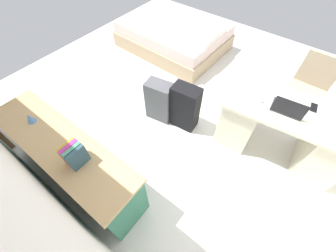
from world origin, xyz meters
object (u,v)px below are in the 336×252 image
at_px(bed, 174,36).
at_px(computer_mouse, 262,99).
at_px(desk, 281,130).
at_px(suitcase_spare_grey, 160,101).
at_px(suitcase_black, 185,107).
at_px(figurine_small, 30,118).
at_px(credenza, 72,161).
at_px(office_chair, 304,94).
at_px(laptop, 288,108).
at_px(cell_phone_near_laptop, 314,108).

distance_m(bed, computer_mouse, 2.46).
relative_size(desk, computer_mouse, 15.08).
bearing_deg(desk, suitcase_spare_grey, 16.33).
height_order(bed, suitcase_black, suitcase_black).
xyz_separation_m(suitcase_spare_grey, figurine_small, (0.57, 1.33, 0.48)).
bearing_deg(suitcase_black, credenza, 64.30).
bearing_deg(figurine_small, credenza, -179.79).
height_order(office_chair, bed, office_chair).
bearing_deg(laptop, credenza, 46.97).
distance_m(laptop, computer_mouse, 0.27).
distance_m(credenza, figurine_small, 0.60).
bearing_deg(credenza, computer_mouse, -127.67).
bearing_deg(credenza, desk, -132.96).
bearing_deg(cell_phone_near_laptop, suitcase_black, 12.90).
distance_m(desk, figurine_small, 2.75).
bearing_deg(office_chair, cell_phone_near_laptop, 100.62).
distance_m(office_chair, figurine_small, 3.31).
xyz_separation_m(bed, cell_phone_near_laptop, (-2.56, 0.99, 0.51)).
xyz_separation_m(office_chair, cell_phone_near_laptop, (-0.12, 0.62, 0.34)).
bearing_deg(bed, office_chair, 171.42).
bearing_deg(computer_mouse, bed, -37.02).
distance_m(suitcase_spare_grey, cell_phone_near_laptop, 1.80).
relative_size(suitcase_black, laptop, 2.00).
xyz_separation_m(desk, computer_mouse, (0.34, 0.08, 0.37)).
bearing_deg(office_chair, computer_mouse, 66.59).
bearing_deg(bed, cell_phone_near_laptop, 158.89).
relative_size(laptop, computer_mouse, 3.34).
bearing_deg(bed, laptop, 152.45).
bearing_deg(suitcase_spare_grey, desk, -173.60).
height_order(laptop, computer_mouse, laptop).
xyz_separation_m(credenza, cell_phone_near_laptop, (-1.79, -1.91, 0.39)).
bearing_deg(computer_mouse, figurine_small, 37.54).
bearing_deg(suitcase_black, suitcase_spare_grey, 8.14).
height_order(credenza, computer_mouse, computer_mouse).
bearing_deg(office_chair, suitcase_spare_grey, 38.34).
height_order(laptop, figurine_small, laptop).
relative_size(desk, suitcase_black, 2.26).
relative_size(desk, suitcase_spare_grey, 2.47).
bearing_deg(suitcase_spare_grey, office_chair, -151.59).
xyz_separation_m(credenza, laptop, (-1.57, -1.68, 0.43)).
distance_m(credenza, suitcase_black, 1.51).
xyz_separation_m(laptop, computer_mouse, (0.26, -0.01, -0.03)).
bearing_deg(office_chair, desk, 88.13).
xyz_separation_m(office_chair, credenza, (1.67, 2.53, -0.05)).
xyz_separation_m(desk, suitcase_black, (1.14, 0.35, -0.06)).
bearing_deg(desk, bed, -25.14).
relative_size(cell_phone_near_laptop, figurine_small, 1.24).
distance_m(suitcase_spare_grey, figurine_small, 1.53).
xyz_separation_m(suitcase_spare_grey, laptop, (-1.42, -0.35, 0.49)).
height_order(suitcase_black, cell_phone_near_laptop, cell_phone_near_laptop).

